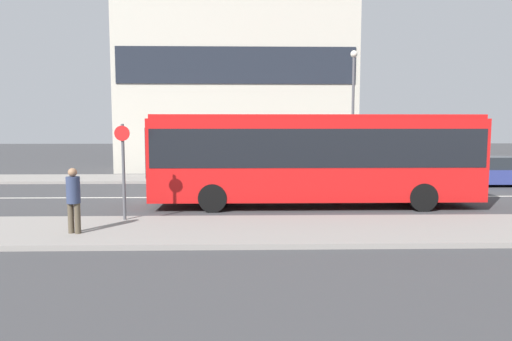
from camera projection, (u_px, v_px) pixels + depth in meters
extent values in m
plane|color=#3A3A3D|center=(199.00, 197.00, 18.49)|extent=(120.00, 120.00, 0.00)
cube|color=gray|center=(176.00, 231.00, 12.27)|extent=(44.00, 3.50, 0.13)
cube|color=gray|center=(211.00, 178.00, 24.71)|extent=(44.00, 3.50, 0.13)
cube|color=silver|center=(199.00, 197.00, 18.49)|extent=(41.80, 0.16, 0.01)
cube|color=#1E232D|center=(236.00, 65.00, 27.33)|extent=(14.41, 0.08, 2.20)
cube|color=red|center=(314.00, 159.00, 16.31)|extent=(11.46, 2.43, 2.81)
cube|color=black|center=(314.00, 147.00, 16.27)|extent=(11.23, 2.46, 1.29)
cube|color=red|center=(314.00, 117.00, 16.17)|extent=(11.29, 2.24, 0.14)
cube|color=black|center=(152.00, 152.00, 16.15)|extent=(0.05, 2.14, 1.69)
cube|color=yellow|center=(152.00, 125.00, 16.06)|extent=(0.04, 1.70, 0.32)
cylinder|color=black|center=(213.00, 198.00, 15.25)|extent=(0.96, 0.28, 0.96)
cylinder|color=black|center=(217.00, 189.00, 17.44)|extent=(0.96, 0.28, 0.96)
cylinder|color=black|center=(423.00, 197.00, 15.41)|extent=(0.96, 0.28, 0.96)
cylinder|color=black|center=(401.00, 188.00, 17.61)|extent=(0.96, 0.28, 0.96)
cube|color=navy|center=(493.00, 176.00, 22.20)|extent=(4.24, 1.75, 0.68)
cube|color=#21262B|center=(491.00, 163.00, 22.13)|extent=(2.33, 1.54, 0.58)
cylinder|color=black|center=(510.00, 178.00, 23.03)|extent=(0.60, 0.18, 0.60)
cylinder|color=black|center=(474.00, 181.00, 21.40)|extent=(0.60, 0.18, 0.60)
cylinder|color=black|center=(459.00, 178.00, 22.97)|extent=(0.60, 0.18, 0.60)
cylinder|color=#4C4233|center=(71.00, 218.00, 11.68)|extent=(0.15, 0.15, 0.78)
cylinder|color=#4C4233|center=(78.00, 218.00, 11.63)|extent=(0.15, 0.15, 0.78)
cylinder|color=#2D3856|center=(73.00, 190.00, 11.59)|extent=(0.34, 0.34, 0.68)
sphere|color=#936B4C|center=(72.00, 172.00, 11.54)|extent=(0.22, 0.22, 0.22)
cylinder|color=#4C4C51|center=(124.00, 172.00, 13.30)|extent=(0.09, 0.09, 2.81)
cylinder|color=red|center=(122.00, 133.00, 13.13)|extent=(0.44, 0.03, 0.44)
cylinder|color=#4C4C51|center=(353.00, 118.00, 23.75)|extent=(0.14, 0.14, 6.35)
sphere|color=silver|center=(354.00, 54.00, 23.44)|extent=(0.36, 0.36, 0.36)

